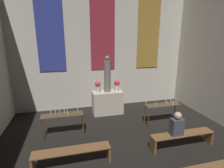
# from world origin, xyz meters

# --- Properties ---
(wall_back) EXTENTS (8.17, 0.16, 5.71)m
(wall_back) POSITION_xyz_m (0.00, 10.27, 2.88)
(wall_back) COLOR beige
(wall_back) RESTS_ON ground_plane
(altar) EXTENTS (1.30, 0.65, 1.00)m
(altar) POSITION_xyz_m (0.00, 9.30, 0.50)
(altar) COLOR #BCB29E
(altar) RESTS_ON ground_plane
(statue) EXTENTS (0.28, 0.28, 1.53)m
(statue) POSITION_xyz_m (0.00, 9.30, 1.72)
(statue) COLOR slate
(statue) RESTS_ON altar
(flower_vase_left) EXTENTS (0.25, 0.25, 0.49)m
(flower_vase_left) POSITION_xyz_m (-0.42, 9.30, 1.29)
(flower_vase_left) COLOR beige
(flower_vase_left) RESTS_ON altar
(flower_vase_right) EXTENTS (0.25, 0.25, 0.49)m
(flower_vase_right) POSITION_xyz_m (0.42, 9.30, 1.29)
(flower_vase_right) COLOR beige
(flower_vase_right) RESTS_ON altar
(candle_rack_left) EXTENTS (1.38, 0.40, 0.95)m
(candle_rack_left) POSITION_xyz_m (-1.87, 7.89, 0.66)
(candle_rack_left) COLOR #473823
(candle_rack_left) RESTS_ON ground_plane
(candle_rack_right) EXTENTS (1.38, 0.40, 0.96)m
(candle_rack_right) POSITION_xyz_m (1.88, 7.88, 0.66)
(candle_rack_right) COLOR #473823
(candle_rack_right) RESTS_ON ground_plane
(pew_back_left) EXTENTS (1.97, 0.36, 0.47)m
(pew_back_left) POSITION_xyz_m (-1.62, 6.27, 0.34)
(pew_back_left) COLOR brown
(pew_back_left) RESTS_ON ground_plane
(pew_back_right) EXTENTS (1.97, 0.36, 0.47)m
(pew_back_right) POSITION_xyz_m (1.62, 6.27, 0.34)
(pew_back_right) COLOR brown
(pew_back_right) RESTS_ON ground_plane
(person_seated) EXTENTS (0.36, 0.24, 0.71)m
(person_seated) POSITION_xyz_m (1.39, 6.27, 0.78)
(person_seated) COLOR #383D47
(person_seated) RESTS_ON pew_back_right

